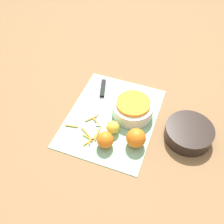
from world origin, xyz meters
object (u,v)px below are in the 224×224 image
lemon (113,127)px  knife (102,93)px  bowl_dark (189,133)px  orange_left (105,140)px  orange_right (136,138)px  bowl_speckled (133,108)px

lemon → knife: bearing=-146.8°
bowl_dark → orange_left: bearing=-62.7°
bowl_dark → orange_right: bearing=-60.3°
bowl_speckled → orange_right: bearing=21.5°
orange_right → lemon: (-0.03, -0.11, -0.01)m
orange_right → knife: bearing=-132.9°
knife → orange_left: size_ratio=4.01×
lemon → bowl_speckled: bearing=158.7°
bowl_dark → orange_right: orange_right is taller
knife → orange_left: orange_left is taller
lemon → orange_right: bearing=76.1°
orange_left → orange_right: orange_right is taller
knife → bowl_dark: bearing=59.7°
knife → orange_right: bearing=30.5°
knife → lemon: size_ratio=4.92×
bowl_dark → lemon: 0.31m
orange_left → bowl_speckled: bearing=164.9°
bowl_dark → orange_left: (0.16, -0.30, 0.01)m
knife → lemon: 0.22m
orange_right → bowl_speckled: bearing=-158.5°
knife → orange_right: (0.21, 0.23, 0.03)m
bowl_speckled → bowl_dark: bearing=81.1°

